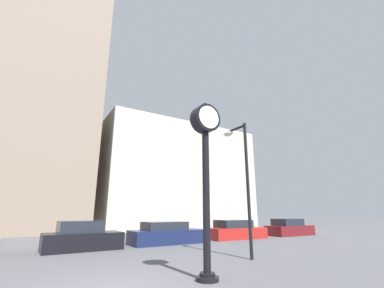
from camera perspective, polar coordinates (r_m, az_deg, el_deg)
The scene contains 8 objects.
building_tall_tower at distance 36.49m, azimuth -31.09°, elevation 18.66°, with size 13.61×12.00×41.60m.
building_storefront_row at distance 35.26m, azimuth -4.65°, elevation -7.68°, with size 19.40×12.00×12.64m.
street_clock at distance 8.21m, azimuth 3.05°, elevation -2.84°, with size 0.94×0.66×5.47m.
car_black at distance 15.26m, azimuth -23.23°, elevation -18.58°, with size 3.86×1.94×1.46m.
car_navy at distance 17.02m, azimuth -5.61°, elevation -19.34°, with size 4.70×1.94×1.32m.
car_red at distance 20.34m, azimuth 9.59°, elevation -18.47°, with size 4.57×2.14×1.34m.
car_maroon at distance 24.44m, azimuth 20.80°, elevation -17.10°, with size 4.26×1.92×1.36m.
street_lamp_right at distance 12.17m, azimuth 10.79°, elevation -4.70°, with size 0.36×1.57×5.94m.
Camera 1 is at (-2.12, -7.16, 1.88)m, focal length 24.00 mm.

